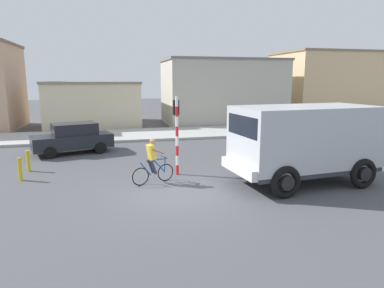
{
  "coord_description": "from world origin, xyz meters",
  "views": [
    {
      "loc": [
        -2.0,
        -11.06,
        3.85
      ],
      "look_at": [
        1.29,
        2.5,
        1.2
      ],
      "focal_mm": 31.77,
      "sensor_mm": 36.0,
      "label": 1
    }
  ],
  "objects_px": {
    "truck_foreground": "(304,140)",
    "traffic_light_pole": "(177,125)",
    "bollard_far": "(28,161)",
    "bollard_near": "(20,169)",
    "car_red_near": "(73,138)",
    "cyclist": "(153,161)"
  },
  "relations": [
    {
      "from": "car_red_near",
      "to": "bollard_near",
      "type": "bearing_deg",
      "value": -107.48
    },
    {
      "from": "truck_foreground",
      "to": "traffic_light_pole",
      "type": "distance_m",
      "value": 4.95
    },
    {
      "from": "traffic_light_pole",
      "to": "bollard_far",
      "type": "bearing_deg",
      "value": 162.5
    },
    {
      "from": "traffic_light_pole",
      "to": "bollard_far",
      "type": "relative_size",
      "value": 3.56
    },
    {
      "from": "traffic_light_pole",
      "to": "bollard_far",
      "type": "distance_m",
      "value": 6.56
    },
    {
      "from": "cyclist",
      "to": "bollard_far",
      "type": "height_order",
      "value": "cyclist"
    },
    {
      "from": "truck_foreground",
      "to": "car_red_near",
      "type": "xyz_separation_m",
      "value": [
        -8.91,
        7.63,
        -0.85
      ]
    },
    {
      "from": "traffic_light_pole",
      "to": "car_red_near",
      "type": "height_order",
      "value": "traffic_light_pole"
    },
    {
      "from": "traffic_light_pole",
      "to": "bollard_far",
      "type": "height_order",
      "value": "traffic_light_pole"
    },
    {
      "from": "truck_foreground",
      "to": "traffic_light_pole",
      "type": "bearing_deg",
      "value": 151.93
    },
    {
      "from": "traffic_light_pole",
      "to": "bollard_near",
      "type": "bearing_deg",
      "value": 175.17
    },
    {
      "from": "truck_foreground",
      "to": "bollard_near",
      "type": "xyz_separation_m",
      "value": [
        -10.42,
        2.83,
        -1.22
      ]
    },
    {
      "from": "cyclist",
      "to": "traffic_light_pole",
      "type": "distance_m",
      "value": 1.95
    },
    {
      "from": "cyclist",
      "to": "bollard_near",
      "type": "distance_m",
      "value": 5.2
    },
    {
      "from": "bollard_far",
      "to": "traffic_light_pole",
      "type": "bearing_deg",
      "value": -17.5
    },
    {
      "from": "cyclist",
      "to": "bollard_near",
      "type": "bearing_deg",
      "value": 162.44
    },
    {
      "from": "truck_foreground",
      "to": "car_red_near",
      "type": "distance_m",
      "value": 11.76
    },
    {
      "from": "bollard_near",
      "to": "bollard_far",
      "type": "xyz_separation_m",
      "value": [
        0.0,
        1.4,
        0.0
      ]
    },
    {
      "from": "car_red_near",
      "to": "bollard_far",
      "type": "xyz_separation_m",
      "value": [
        -1.51,
        -3.4,
        -0.37
      ]
    },
    {
      "from": "truck_foreground",
      "to": "traffic_light_pole",
      "type": "height_order",
      "value": "traffic_light_pole"
    },
    {
      "from": "truck_foreground",
      "to": "traffic_light_pole",
      "type": "xyz_separation_m",
      "value": [
        -4.35,
        2.32,
        0.4
      ]
    },
    {
      "from": "cyclist",
      "to": "bollard_near",
      "type": "xyz_separation_m",
      "value": [
        -4.94,
        1.56,
        -0.41
      ]
    }
  ]
}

